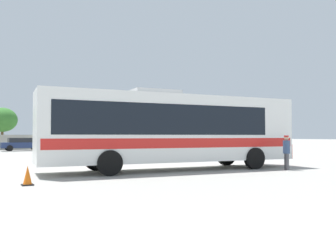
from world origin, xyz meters
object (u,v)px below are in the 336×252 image
Objects in this scene: roadside_tree_midright at (113,113)px; parked_car_third_dark_blue at (22,144)px; coach_bus_white_red at (170,128)px; roadside_tree_right at (110,118)px; roadside_tree_midleft at (2,120)px; attendant_by_bus_door at (286,150)px; traffic_cone_on_apron at (28,176)px.

parked_car_third_dark_blue is at bearing -146.16° from roadside_tree_midright.
roadside_tree_right is (9.89, 32.88, 2.22)m from coach_bus_white_red.
roadside_tree_midleft reaches higher than parked_car_third_dark_blue.
parked_car_third_dark_blue is (-7.38, 29.74, -0.17)m from attendant_by_bus_door.
attendant_by_bus_door is 38.84m from roadside_tree_midleft.
roadside_tree_midright reaches higher than coach_bus_white_red.
attendant_by_bus_door is 36.17m from roadside_tree_right.
traffic_cone_on_apron is (-6.65, -2.08, -1.68)m from coach_bus_white_red.
traffic_cone_on_apron is at bearing -97.86° from parked_car_third_dark_blue.
traffic_cone_on_apron is (-2.85, -37.10, -3.34)m from roadside_tree_midleft.
roadside_tree_midright is at bearing 79.90° from attendant_by_bus_door.
roadside_tree_midright is at bearing 5.86° from roadside_tree_midleft.
roadside_tree_midleft is 8.12× the size of traffic_cone_on_apron.
roadside_tree_midright reaches higher than roadside_tree_right.
attendant_by_bus_door is 2.55× the size of traffic_cone_on_apron.
roadside_tree_right reaches higher than coach_bus_white_red.
parked_car_third_dark_blue is 0.83× the size of roadside_tree_midleft.
roadside_tree_right reaches higher than traffic_cone_on_apron.
parked_car_third_dark_blue is 0.73× the size of roadside_tree_right.
traffic_cone_on_apron is (-18.41, -38.70, -4.74)m from roadside_tree_midright.
roadside_tree_midleft is at bearing 85.61° from traffic_cone_on_apron.
coach_bus_white_red is at bearing -107.81° from roadside_tree_midright.
parked_car_third_dark_blue is at bearing 103.93° from attendant_by_bus_door.
roadside_tree_midleft reaches higher than attendant_by_bus_door.
attendant_by_bus_door is at bearing -3.47° from traffic_cone_on_apron.
roadside_tree_midleft is at bearing 102.73° from attendant_by_bus_door.
roadside_tree_midleft is 15.70m from roadside_tree_midright.
attendant_by_bus_door is 0.31× the size of roadside_tree_midleft.
attendant_by_bus_door is at bearing -76.07° from parked_car_third_dark_blue.
coach_bus_white_red is 35.26m from roadside_tree_midleft.
roadside_tree_right is at bearing 73.26° from coach_bus_white_red.
coach_bus_white_red reaches higher than attendant_by_bus_door.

